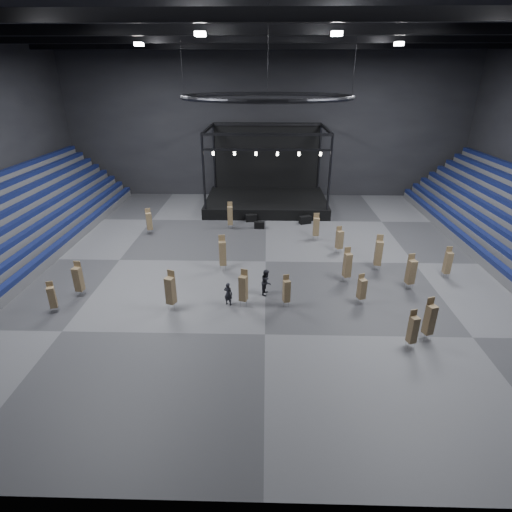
{
  "coord_description": "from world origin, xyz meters",
  "views": [
    {
      "loc": [
        -0.03,
        -30.65,
        14.31
      ],
      "look_at": [
        -0.76,
        -2.0,
        1.4
      ],
      "focal_mm": 28.0,
      "sensor_mm": 36.0,
      "label": 1
    }
  ],
  "objects_px": {
    "chair_stack_5": "(223,253)",
    "man_center": "(228,294)",
    "chair_stack_3": "(171,290)",
    "chair_stack_14": "(230,215)",
    "chair_stack_10": "(243,288)",
    "chair_stack_12": "(362,288)",
    "chair_stack_9": "(286,290)",
    "chair_stack_4": "(316,226)",
    "flight_case_left": "(251,218)",
    "chair_stack_2": "(411,271)",
    "chair_stack_13": "(413,329)",
    "stage": "(266,194)",
    "flight_case_right": "(305,220)",
    "chair_stack_1": "(52,297)",
    "chair_stack_16": "(448,262)",
    "chair_stack_11": "(78,278)",
    "chair_stack_15": "(378,252)",
    "chair_stack_6": "(430,319)",
    "chair_stack_8": "(339,239)",
    "crew_member": "(266,282)",
    "chair_stack_7": "(149,221)",
    "chair_stack_0": "(347,264)",
    "flight_case_mid": "(259,225)"
  },
  "relations": [
    {
      "from": "chair_stack_10",
      "to": "chair_stack_12",
      "type": "relative_size",
      "value": 1.23
    },
    {
      "from": "chair_stack_4",
      "to": "chair_stack_7",
      "type": "xyz_separation_m",
      "value": [
        -16.31,
        1.25,
        -0.03
      ]
    },
    {
      "from": "chair_stack_3",
      "to": "crew_member",
      "type": "height_order",
      "value": "chair_stack_3"
    },
    {
      "from": "chair_stack_6",
      "to": "chair_stack_9",
      "type": "relative_size",
      "value": 1.19
    },
    {
      "from": "chair_stack_5",
      "to": "chair_stack_7",
      "type": "relative_size",
      "value": 1.15
    },
    {
      "from": "stage",
      "to": "chair_stack_2",
      "type": "bearing_deg",
      "value": -62.89
    },
    {
      "from": "chair_stack_4",
      "to": "chair_stack_7",
      "type": "bearing_deg",
      "value": 176.2
    },
    {
      "from": "chair_stack_5",
      "to": "chair_stack_16",
      "type": "relative_size",
      "value": 1.16
    },
    {
      "from": "chair_stack_4",
      "to": "chair_stack_7",
      "type": "relative_size",
      "value": 1.02
    },
    {
      "from": "chair_stack_9",
      "to": "chair_stack_16",
      "type": "height_order",
      "value": "chair_stack_16"
    },
    {
      "from": "stage",
      "to": "chair_stack_3",
      "type": "height_order",
      "value": "stage"
    },
    {
      "from": "flight_case_right",
      "to": "chair_stack_1",
      "type": "bearing_deg",
      "value": -135.33
    },
    {
      "from": "chair_stack_1",
      "to": "chair_stack_14",
      "type": "relative_size",
      "value": 0.78
    },
    {
      "from": "stage",
      "to": "crew_member",
      "type": "xyz_separation_m",
      "value": [
        0.07,
        -21.72,
        -0.5
      ]
    },
    {
      "from": "chair_stack_8",
      "to": "chair_stack_15",
      "type": "bearing_deg",
      "value": -72.4
    },
    {
      "from": "chair_stack_0",
      "to": "man_center",
      "type": "height_order",
      "value": "chair_stack_0"
    },
    {
      "from": "chair_stack_5",
      "to": "chair_stack_15",
      "type": "relative_size",
      "value": 0.99
    },
    {
      "from": "chair_stack_4",
      "to": "chair_stack_11",
      "type": "xyz_separation_m",
      "value": [
        -17.94,
        -11.18,
        -0.01
      ]
    },
    {
      "from": "chair_stack_11",
      "to": "chair_stack_12",
      "type": "relative_size",
      "value": 1.21
    },
    {
      "from": "flight_case_left",
      "to": "man_center",
      "type": "relative_size",
      "value": 0.69
    },
    {
      "from": "chair_stack_4",
      "to": "chair_stack_9",
      "type": "height_order",
      "value": "chair_stack_4"
    },
    {
      "from": "stage",
      "to": "chair_stack_10",
      "type": "xyz_separation_m",
      "value": [
        -1.48,
        -23.36,
        -0.08
      ]
    },
    {
      "from": "flight_case_right",
      "to": "chair_stack_3",
      "type": "xyz_separation_m",
      "value": [
        -10.45,
        -17.39,
        1.04
      ]
    },
    {
      "from": "flight_case_left",
      "to": "chair_stack_2",
      "type": "height_order",
      "value": "chair_stack_2"
    },
    {
      "from": "chair_stack_3",
      "to": "chair_stack_5",
      "type": "xyz_separation_m",
      "value": [
        2.83,
        6.03,
        0.06
      ]
    },
    {
      "from": "flight_case_mid",
      "to": "chair_stack_11",
      "type": "height_order",
      "value": "chair_stack_11"
    },
    {
      "from": "chair_stack_2",
      "to": "chair_stack_7",
      "type": "height_order",
      "value": "chair_stack_2"
    },
    {
      "from": "chair_stack_7",
      "to": "chair_stack_16",
      "type": "relative_size",
      "value": 1.0
    },
    {
      "from": "flight_case_mid",
      "to": "chair_stack_15",
      "type": "relative_size",
      "value": 0.35
    },
    {
      "from": "stage",
      "to": "chair_stack_2",
      "type": "distance_m",
      "value": 23.2
    },
    {
      "from": "chair_stack_5",
      "to": "man_center",
      "type": "xyz_separation_m",
      "value": [
        0.92,
        -5.41,
        -0.67
      ]
    },
    {
      "from": "chair_stack_0",
      "to": "chair_stack_8",
      "type": "xyz_separation_m",
      "value": [
        0.31,
        5.43,
        -0.12
      ]
    },
    {
      "from": "chair_stack_8",
      "to": "crew_member",
      "type": "relative_size",
      "value": 1.28
    },
    {
      "from": "chair_stack_6",
      "to": "chair_stack_2",
      "type": "bearing_deg",
      "value": 61.47
    },
    {
      "from": "chair_stack_13",
      "to": "chair_stack_16",
      "type": "relative_size",
      "value": 0.95
    },
    {
      "from": "chair_stack_11",
      "to": "chair_stack_15",
      "type": "distance_m",
      "value": 22.69
    },
    {
      "from": "chair_stack_3",
      "to": "chair_stack_14",
      "type": "height_order",
      "value": "chair_stack_3"
    },
    {
      "from": "chair_stack_14",
      "to": "man_center",
      "type": "xyz_separation_m",
      "value": [
        1.14,
        -15.07,
        -0.59
      ]
    },
    {
      "from": "flight_case_left",
      "to": "flight_case_right",
      "type": "bearing_deg",
      "value": -5.44
    },
    {
      "from": "flight_case_right",
      "to": "chair_stack_8",
      "type": "height_order",
      "value": "chair_stack_8"
    },
    {
      "from": "man_center",
      "to": "chair_stack_3",
      "type": "bearing_deg",
      "value": 30.63
    },
    {
      "from": "chair_stack_13",
      "to": "chair_stack_14",
      "type": "xyz_separation_m",
      "value": [
        -12.06,
        19.52,
        0.19
      ]
    },
    {
      "from": "chair_stack_9",
      "to": "chair_stack_12",
      "type": "relative_size",
      "value": 1.06
    },
    {
      "from": "chair_stack_13",
      "to": "stage",
      "type": "bearing_deg",
      "value": 89.36
    },
    {
      "from": "chair_stack_16",
      "to": "chair_stack_3",
      "type": "bearing_deg",
      "value": -167.5
    },
    {
      "from": "chair_stack_5",
      "to": "man_center",
      "type": "bearing_deg",
      "value": -91.36
    },
    {
      "from": "chair_stack_14",
      "to": "chair_stack_1",
      "type": "bearing_deg",
      "value": -125.96
    },
    {
      "from": "flight_case_left",
      "to": "chair_stack_13",
      "type": "height_order",
      "value": "chair_stack_13"
    },
    {
      "from": "stage",
      "to": "chair_stack_9",
      "type": "height_order",
      "value": "stage"
    },
    {
      "from": "chair_stack_11",
      "to": "crew_member",
      "type": "xyz_separation_m",
      "value": [
        13.25,
        0.59,
        -0.4
      ]
    }
  ]
}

